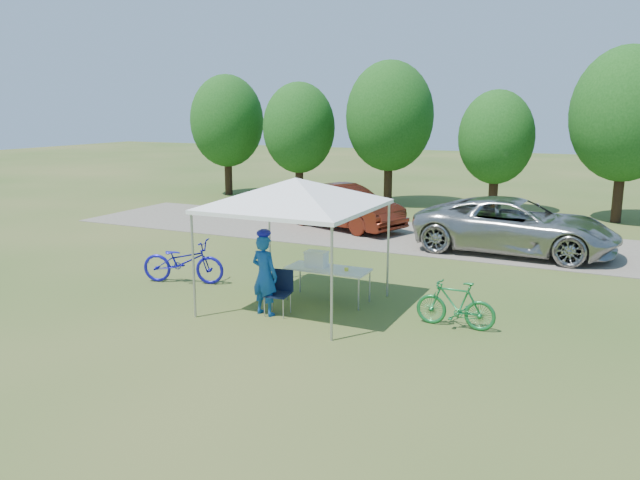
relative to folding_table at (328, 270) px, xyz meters
The scene contains 13 objects.
ground 1.04m from the folding_table, 125.32° to the right, with size 100.00×100.00×0.00m, color #2D5119.
gravel_strip 7.41m from the folding_table, 93.47° to the left, with size 24.00×5.00×0.02m, color gray.
canopy 2.11m from the folding_table, 125.32° to the right, with size 4.53×4.53×3.00m.
treeline 13.73m from the folding_table, 93.16° to the left, with size 24.89×4.28×6.30m.
folding_table is the anchor object (origin of this frame).
folding_chair 1.30m from the folding_table, 114.31° to the right, with size 0.51×0.53×0.90m.
cooler 0.35m from the folding_table, behind, with size 0.47×0.32×0.34m.
ice_cream_cup 0.46m from the folding_table, ahead, with size 0.09×0.09×0.06m, color yellow.
cyclist 1.59m from the folding_table, 119.06° to the right, with size 0.60×0.40×1.65m, color #124594.
bike_blue 3.73m from the folding_table, behind, with size 0.70×2.00×1.05m, color #1613A9.
bike_green 2.94m from the folding_table, ahead, with size 0.43×1.52×0.92m, color #1A7736.
minivan 7.11m from the folding_table, 65.52° to the left, with size 2.60×5.64×1.57m, color #ABABA6.
sedan 8.35m from the folding_table, 111.10° to the left, with size 1.58×4.54×1.50m, color #541A0E.
Camera 1 is at (5.88, -11.19, 4.11)m, focal length 35.00 mm.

